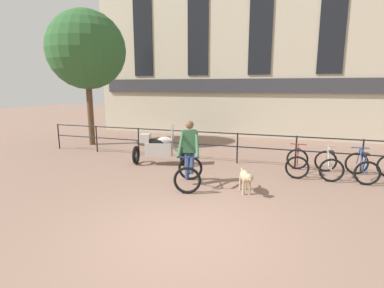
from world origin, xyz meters
TOP-DOWN VIEW (x-y plane):
  - ground_plane at (0.00, 0.00)m, footprint 60.00×60.00m
  - canal_railing at (-0.00, 5.20)m, footprint 15.05×0.05m
  - building_facade at (-0.00, 10.99)m, footprint 18.00×0.72m
  - cyclist_with_bike at (-0.80, 2.56)m, footprint 0.96×1.31m
  - dog at (0.72, 2.39)m, footprint 0.47×0.91m
  - parked_motorcycle at (-2.45, 4.20)m, footprint 1.80×0.99m
  - parked_bicycle_near_lamp at (1.92, 4.54)m, footprint 0.67×1.12m
  - parked_bicycle_mid_left at (2.78, 4.54)m, footprint 0.72×1.14m
  - parked_bicycle_mid_right at (3.64, 4.54)m, footprint 0.73×1.15m
  - tree_canalside_left at (-6.79, 6.44)m, footprint 3.31×3.31m

SIDE VIEW (x-z plane):
  - ground_plane at x=0.00m, z-range 0.00..0.00m
  - parked_bicycle_near_lamp at x=1.92m, z-range -0.07..0.79m
  - parked_bicycle_mid_left at x=2.78m, z-range -0.07..0.79m
  - parked_bicycle_mid_right at x=3.64m, z-range -0.07..0.79m
  - dog at x=0.72m, z-range 0.11..0.70m
  - parked_motorcycle at x=-2.45m, z-range -0.11..1.24m
  - canal_railing at x=0.00m, z-range 0.18..1.23m
  - cyclist_with_bike at x=-0.80m, z-range -0.09..1.61m
  - tree_canalside_left at x=-6.79m, z-range 1.21..6.96m
  - building_facade at x=0.00m, z-range -0.03..11.61m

